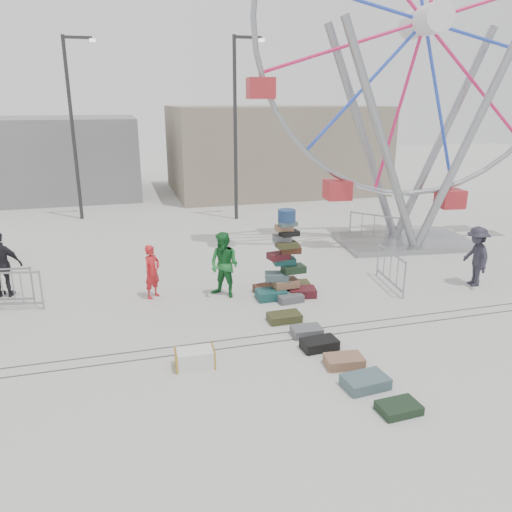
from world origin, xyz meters
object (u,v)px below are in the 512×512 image
object	(u,v)px
lamp_post_right	(237,120)
pedestrian_red	(152,272)
pedestrian_grey	(476,256)
pedestrian_green	(224,265)
lamp_post_left	(74,120)
barricade_wheel_front	(390,269)
suitcase_tower	(285,272)
ferris_wheel	(422,53)
steamer_trunk	(195,358)
barricade_dummy_c	(3,291)
barricade_wheel_back	(374,228)
pedestrian_black	(2,265)

from	to	relation	value
lamp_post_right	pedestrian_red	distance (m)	10.65
pedestrian_grey	pedestrian_green	bearing A→B (deg)	-87.99
lamp_post_left	barricade_wheel_front	size ratio (longest dim) A/B	4.00
suitcase_tower	pedestrian_green	distance (m)	1.73
ferris_wheel	pedestrian_red	size ratio (longest dim) A/B	9.14
lamp_post_left	steamer_trunk	size ratio (longest dim) A/B	9.76
ferris_wheel	barricade_dummy_c	xyz separation A→B (m)	(-13.74, -2.77, -6.36)
ferris_wheel	steamer_trunk	xyz separation A→B (m)	(-9.33, -7.08, -6.72)
barricade_wheel_back	pedestrian_grey	distance (m)	5.26
barricade_dummy_c	barricade_wheel_front	xyz separation A→B (m)	(10.78, -1.19, 0.00)
barricade_wheel_front	barricade_dummy_c	bearing A→B (deg)	91.58
barricade_wheel_front	barricade_wheel_back	world-z (taller)	same
pedestrian_green	pedestrian_black	world-z (taller)	pedestrian_black
pedestrian_grey	lamp_post_left	bearing A→B (deg)	-125.84
suitcase_tower	lamp_post_left	bearing A→B (deg)	119.98
pedestrian_green	pedestrian_red	bearing A→B (deg)	-147.31
suitcase_tower	barricade_dummy_c	xyz separation A→B (m)	(-7.52, 0.99, -0.15)
lamp_post_right	pedestrian_black	world-z (taller)	lamp_post_right
barricade_wheel_front	pedestrian_green	xyz separation A→B (m)	(-4.93, 0.57, 0.38)
barricade_dummy_c	barricade_wheel_back	world-z (taller)	same
lamp_post_right	pedestrian_green	size ratio (longest dim) A/B	4.28
barricade_wheel_front	barricade_wheel_back	size ratio (longest dim) A/B	1.00
suitcase_tower	steamer_trunk	bearing A→B (deg)	-130.39
barricade_wheel_back	pedestrian_black	xyz separation A→B (m)	(-12.90, -2.40, 0.39)
suitcase_tower	barricade_wheel_front	distance (m)	3.27
ferris_wheel	barricade_dummy_c	size ratio (longest dim) A/B	7.01
lamp_post_right	barricade_dummy_c	size ratio (longest dim) A/B	4.00
pedestrian_red	suitcase_tower	bearing A→B (deg)	-57.20
barricade_dummy_c	pedestrian_grey	xyz separation A→B (m)	(13.27, -1.77, 0.36)
lamp_post_left	pedestrian_green	bearing A→B (deg)	-69.07
steamer_trunk	barricade_wheel_back	distance (m)	11.39
suitcase_tower	pedestrian_grey	size ratio (longest dim) A/B	1.38
barricade_wheel_back	pedestrian_red	xyz separation A→B (m)	(-8.86, -3.60, 0.22)
ferris_wheel	pedestrian_green	distance (m)	10.46
lamp_post_right	ferris_wheel	bearing A→B (deg)	-48.67
suitcase_tower	pedestrian_red	xyz separation A→B (m)	(-3.64, 0.85, 0.07)
barricade_dummy_c	barricade_wheel_front	distance (m)	10.85
pedestrian_green	pedestrian_black	xyz separation A→B (m)	(-6.01, 1.67, 0.01)
pedestrian_red	pedestrian_grey	xyz separation A→B (m)	(9.38, -1.62, 0.14)
pedestrian_black	lamp_post_right	bearing A→B (deg)	-126.80
barricade_wheel_back	lamp_post_left	bearing A→B (deg)	-163.81
suitcase_tower	steamer_trunk	xyz separation A→B (m)	(-3.11, -3.31, -0.51)
barricade_dummy_c	pedestrian_black	distance (m)	1.14
barricade_wheel_front	steamer_trunk	bearing A→B (deg)	123.95
lamp_post_right	suitcase_tower	xyz separation A→B (m)	(-1.00, -9.69, -3.78)
lamp_post_left	pedestrian_red	bearing A→B (deg)	-77.73
pedestrian_black	pedestrian_red	bearing A→B (deg)	175.29
pedestrian_red	barricade_dummy_c	bearing A→B (deg)	133.70
barricade_wheel_front	pedestrian_black	world-z (taller)	pedestrian_black
pedestrian_green	pedestrian_black	size ratio (longest dim) A/B	0.99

